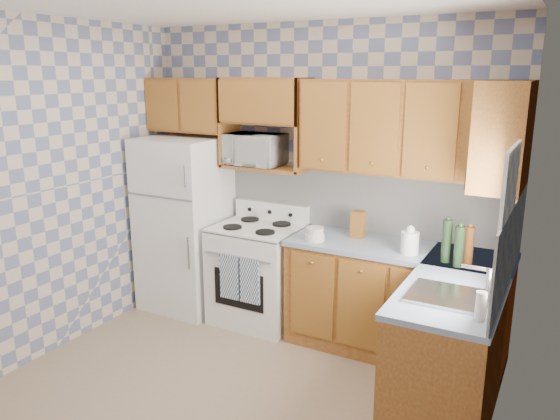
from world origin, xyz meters
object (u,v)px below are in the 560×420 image
(stove_body, at_px, (258,275))
(electric_kettle, at_px, (410,243))
(refrigerator, at_px, (185,224))
(microwave, at_px, (255,149))

(stove_body, xyz_separation_m, electric_kettle, (1.42, -0.11, 0.56))
(refrigerator, xyz_separation_m, microwave, (0.70, 0.18, 0.75))
(refrigerator, height_order, microwave, microwave)
(microwave, relative_size, electric_kettle, 2.96)
(electric_kettle, bearing_deg, microwave, 170.18)
(refrigerator, relative_size, stove_body, 1.87)
(refrigerator, distance_m, electric_kettle, 2.24)
(stove_body, distance_m, electric_kettle, 1.53)
(refrigerator, bearing_deg, stove_body, 1.78)
(stove_body, bearing_deg, refrigerator, -178.22)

